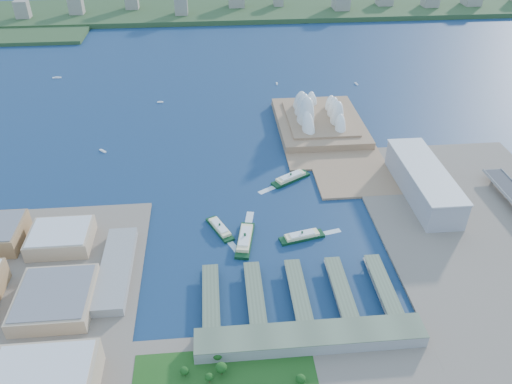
{
  "coord_description": "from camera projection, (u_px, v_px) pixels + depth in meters",
  "views": [
    {
      "loc": [
        -57.63,
        -415.0,
        356.07
      ],
      "look_at": [
        -12.62,
        80.06,
        18.0
      ],
      "focal_mm": 35.0,
      "sensor_mm": 36.0,
      "label": 1
    }
  ],
  "objects": [
    {
      "name": "far_shore",
      "position": [
        231.0,
        10.0,
        1349.96
      ],
      "size": [
        2200.0,
        260.0,
        12.0
      ],
      "primitive_type": "cube",
      "color": "#2D4926",
      "rests_on": "ground"
    },
    {
      "name": "ferry_d",
      "position": [
        302.0,
        235.0,
        554.28
      ],
      "size": [
        52.83,
        24.23,
        9.68
      ],
      "primitive_type": null,
      "rotation": [
        0.0,
        0.0,
        1.8
      ],
      "color": "#0D3518",
      "rests_on": "ground"
    },
    {
      "name": "boat_a",
      "position": [
        103.0,
        151.0,
        718.6
      ],
      "size": [
        11.22,
        11.23,
        2.45
      ],
      "primitive_type": null,
      "rotation": [
        0.0,
        0.0,
        0.78
      ],
      "color": "white",
      "rests_on": "ground"
    },
    {
      "name": "ground",
      "position": [
        274.0,
        246.0,
        546.31
      ],
      "size": [
        3000.0,
        3000.0,
        0.0
      ],
      "primitive_type": "plane",
      "color": "#0F284A",
      "rests_on": "ground"
    },
    {
      "name": "terminal_building",
      "position": [
        310.0,
        338.0,
        431.2
      ],
      "size": [
        200.0,
        28.0,
        12.0
      ],
      "primitive_type": "cube",
      "color": "gray",
      "rests_on": "south_land"
    },
    {
      "name": "west_land",
      "position": [
        8.0,
        338.0,
        440.28
      ],
      "size": [
        220.0,
        390.0,
        3.0
      ],
      "primitive_type": "cube",
      "color": "#796C5D",
      "rests_on": "ground"
    },
    {
      "name": "boat_c",
      "position": [
        356.0,
        84.0,
        928.04
      ],
      "size": [
        4.97,
        11.33,
        2.46
      ],
      "primitive_type": null,
      "rotation": [
        0.0,
        0.0,
        3.31
      ],
      "color": "white",
      "rests_on": "ground"
    },
    {
      "name": "boat_b",
      "position": [
        160.0,
        102.0,
        859.47
      ],
      "size": [
        9.78,
        3.63,
        2.62
      ],
      "primitive_type": null,
      "rotation": [
        0.0,
        0.0,
        1.55
      ],
      "color": "white",
      "rests_on": "ground"
    },
    {
      "name": "ferry_a",
      "position": [
        220.0,
        227.0,
        566.46
      ],
      "size": [
        32.18,
        49.87,
        9.3
      ],
      "primitive_type": null,
      "rotation": [
        0.0,
        0.0,
        0.44
      ],
      "color": "#0D3518",
      "rests_on": "ground"
    },
    {
      "name": "boat_d",
      "position": [
        57.0,
        77.0,
        953.31
      ],
      "size": [
        16.19,
        4.2,
        2.71
      ],
      "primitive_type": null,
      "rotation": [
        0.0,
        0.0,
        1.61
      ],
      "color": "white",
      "rests_on": "ground"
    },
    {
      "name": "opera_house",
      "position": [
        320.0,
        108.0,
        766.76
      ],
      "size": [
        134.0,
        180.0,
        58.0
      ],
      "primitive_type": null,
      "color": "white",
      "rests_on": "peninsula"
    },
    {
      "name": "peninsula",
      "position": [
        323.0,
        132.0,
        767.63
      ],
      "size": [
        135.0,
        220.0,
        3.0
      ],
      "primitive_type": "cube",
      "color": "#937050",
      "rests_on": "ground"
    },
    {
      "name": "ferry_b",
      "position": [
        291.0,
        177.0,
        653.32
      ],
      "size": [
        55.03,
        41.19,
        10.55
      ],
      "primitive_type": null,
      "rotation": [
        0.0,
        0.0,
        -1.02
      ],
      "color": "#0D3518",
      "rests_on": "ground"
    },
    {
      "name": "ferry_wharves",
      "position": [
        298.0,
        291.0,
        482.98
      ],
      "size": [
        184.0,
        90.0,
        9.3
      ],
      "primitive_type": null,
      "color": "#53624A",
      "rests_on": "ground"
    },
    {
      "name": "boat_e",
      "position": [
        277.0,
        83.0,
        928.74
      ],
      "size": [
        4.22,
        10.15,
        2.42
      ],
      "primitive_type": null,
      "rotation": [
        0.0,
        0.0,
        -0.11
      ],
      "color": "white",
      "rests_on": "ground"
    },
    {
      "name": "west_buildings",
      "position": [
        15.0,
        297.0,
        460.67
      ],
      "size": [
        200.0,
        280.0,
        27.0
      ],
      "primitive_type": null,
      "color": "#96724B",
      "rests_on": "west_land"
    },
    {
      "name": "toaster_building",
      "position": [
        423.0,
        182.0,
        615.26
      ],
      "size": [
        45.0,
        155.0,
        35.0
      ],
      "primitive_type": "cube",
      "color": "#949499",
      "rests_on": "east_land"
    },
    {
      "name": "ferry_c",
      "position": [
        245.0,
        238.0,
        548.98
      ],
      "size": [
        26.69,
        62.36,
        11.45
      ],
      "primitive_type": null,
      "rotation": [
        0.0,
        0.0,
        2.95
      ],
      "color": "#0D3518",
      "rests_on": "ground"
    },
    {
      "name": "east_land",
      "position": [
        507.0,
        262.0,
        522.26
      ],
      "size": [
        240.0,
        500.0,
        3.0
      ],
      "primitive_type": "cube",
      "color": "#796C5D",
      "rests_on": "ground"
    }
  ]
}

